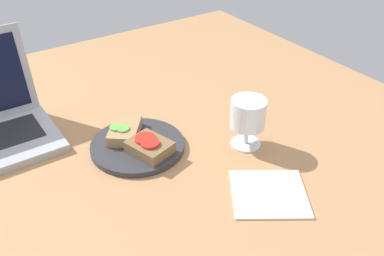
% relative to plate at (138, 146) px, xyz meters
% --- Properties ---
extents(wooden_table, '(1.40, 1.40, 0.03)m').
position_rel_plate_xyz_m(wooden_table, '(0.04, -0.03, -0.02)').
color(wooden_table, '#B27F51').
rests_on(wooden_table, ground).
extents(plate, '(0.21, 0.21, 0.01)m').
position_rel_plate_xyz_m(plate, '(0.00, 0.00, 0.00)').
color(plate, '#333338').
rests_on(plate, wooden_table).
extents(sandwich_with_tomato, '(0.10, 0.11, 0.03)m').
position_rel_plate_xyz_m(sandwich_with_tomato, '(0.01, -0.04, 0.02)').
color(sandwich_with_tomato, brown).
rests_on(sandwich_with_tomato, plate).
extents(sandwich_with_cucumber, '(0.11, 0.12, 0.03)m').
position_rel_plate_xyz_m(sandwich_with_cucumber, '(-0.01, 0.04, 0.02)').
color(sandwich_with_cucumber, '#A88456').
rests_on(sandwich_with_cucumber, plate).
extents(wine_glass, '(0.08, 0.08, 0.12)m').
position_rel_plate_xyz_m(wine_glass, '(0.21, -0.13, 0.07)').
color(wine_glass, white).
rests_on(wine_glass, wooden_table).
extents(napkin, '(0.20, 0.20, 0.00)m').
position_rel_plate_xyz_m(napkin, '(0.14, -0.28, -0.00)').
color(napkin, white).
rests_on(napkin, wooden_table).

